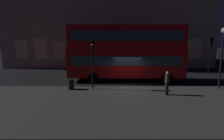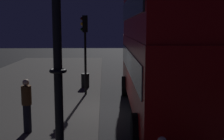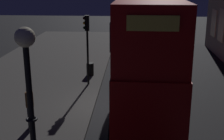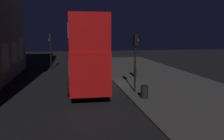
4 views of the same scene
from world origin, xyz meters
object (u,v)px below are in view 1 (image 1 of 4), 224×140
(traffic_light_near_kerb, at_px, (93,54))
(litter_bin, at_px, (71,84))
(double_decker_bus, at_px, (127,50))
(traffic_light_far_side, at_px, (211,48))
(pedestrian, at_px, (167,83))
(street_lamp, at_px, (223,45))

(traffic_light_near_kerb, height_order, litter_bin, traffic_light_near_kerb)
(double_decker_bus, xyz_separation_m, traffic_light_near_kerb, (-2.95, -3.26, 0.02))
(traffic_light_far_side, bearing_deg, pedestrian, 56.17)
(double_decker_bus, relative_size, traffic_light_near_kerb, 2.76)
(traffic_light_near_kerb, xyz_separation_m, street_lamp, (10.56, 0.23, 0.64))
(traffic_light_near_kerb, bearing_deg, pedestrian, -23.05)
(traffic_light_near_kerb, height_order, pedestrian, traffic_light_near_kerb)
(traffic_light_far_side, xyz_separation_m, pedestrian, (-6.96, -8.17, -1.93))
(traffic_light_near_kerb, distance_m, traffic_light_far_side, 14.27)
(traffic_light_far_side, relative_size, litter_bin, 5.06)
(double_decker_bus, height_order, pedestrian, double_decker_bus)
(double_decker_bus, xyz_separation_m, litter_bin, (-4.73, -3.38, -2.49))
(traffic_light_near_kerb, relative_size, litter_bin, 4.95)
(litter_bin, bearing_deg, traffic_light_far_side, 24.93)
(street_lamp, bearing_deg, litter_bin, -178.39)
(traffic_light_near_kerb, xyz_separation_m, traffic_light_far_side, (12.66, 6.59, -0.06))
(traffic_light_near_kerb, xyz_separation_m, pedestrian, (5.70, -1.58, -1.99))
(pedestrian, xyz_separation_m, litter_bin, (-7.47, 1.46, -0.52))
(street_lamp, xyz_separation_m, pedestrian, (-4.86, -1.81, -2.63))
(traffic_light_far_side, bearing_deg, street_lamp, 78.31)
(traffic_light_near_kerb, relative_size, street_lamp, 0.82)
(double_decker_bus, distance_m, pedestrian, 5.91)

